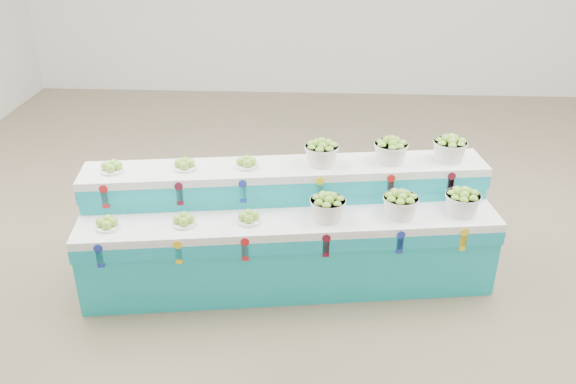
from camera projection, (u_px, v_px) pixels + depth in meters
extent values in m
plane|color=#706348|center=(327.00, 248.00, 5.95)|extent=(10.00, 10.00, 0.00)
cylinder|color=white|center=(107.00, 222.00, 4.86)|extent=(0.23, 0.23, 0.10)
cylinder|color=white|center=(184.00, 219.00, 4.90)|extent=(0.23, 0.23, 0.10)
cylinder|color=white|center=(249.00, 217.00, 4.94)|extent=(0.23, 0.23, 0.10)
cylinder|color=white|center=(112.00, 166.00, 5.11)|extent=(0.23, 0.23, 0.10)
cylinder|color=white|center=(184.00, 164.00, 5.16)|extent=(0.23, 0.23, 0.10)
cylinder|color=white|center=(246.00, 162.00, 5.20)|extent=(0.23, 0.23, 0.10)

